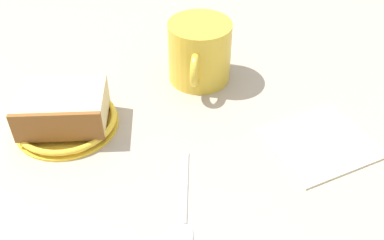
# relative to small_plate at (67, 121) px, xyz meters

# --- Properties ---
(ground_plane) EXTENTS (1.29, 1.29, 0.02)m
(ground_plane) POSITION_rel_small_plate_xyz_m (0.12, 0.05, -0.02)
(ground_plane) COLOR tan
(small_plate) EXTENTS (0.13, 0.13, 0.01)m
(small_plate) POSITION_rel_small_plate_xyz_m (0.00, 0.00, 0.00)
(small_plate) COLOR yellow
(small_plate) RESTS_ON ground_plane
(cake_slice) EXTENTS (0.12, 0.13, 0.05)m
(cake_slice) POSITION_rel_small_plate_xyz_m (0.00, -0.00, 0.02)
(cake_slice) COLOR brown
(cake_slice) RESTS_ON small_plate
(tea_mug) EXTENTS (0.10, 0.09, 0.09)m
(tea_mug) POSITION_rel_small_plate_xyz_m (-0.00, 0.20, 0.04)
(tea_mug) COLOR gold
(tea_mug) RESTS_ON ground_plane
(teaspoon) EXTENTS (0.12, 0.08, 0.01)m
(teaspoon) POSITION_rel_small_plate_xyz_m (0.21, 0.05, -0.00)
(teaspoon) COLOR silver
(teaspoon) RESTS_ON ground_plane
(folded_napkin) EXTENTS (0.12, 0.14, 0.01)m
(folded_napkin) POSITION_rel_small_plate_xyz_m (0.20, 0.26, -0.00)
(folded_napkin) COLOR beige
(folded_napkin) RESTS_ON ground_plane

